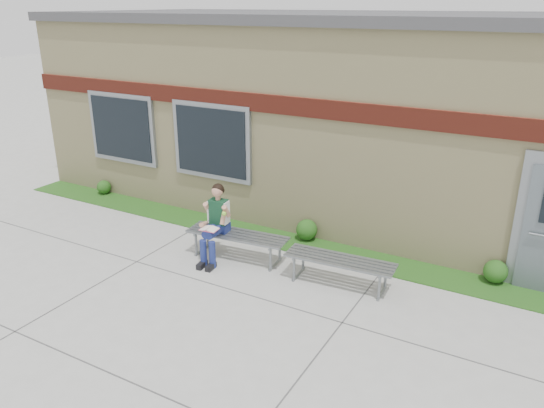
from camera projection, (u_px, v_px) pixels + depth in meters
The scene contains 9 objects.
ground at pixel (266, 321), 7.83m from camera, with size 80.00×80.00×0.00m, color #9E9E99.
grass_strip at pixel (335, 252), 9.95m from camera, with size 16.00×0.80×0.02m, color #134A15.
school_building at pixel (398, 111), 11.96m from camera, with size 16.20×6.22×4.20m.
bench_left at pixel (237, 239), 9.62m from camera, with size 1.92×0.70×0.49m.
bench_right at pixel (340, 265), 8.71m from camera, with size 1.85×0.62×0.47m.
girl at pixel (215, 221), 9.47m from camera, with size 0.52×0.85×1.41m.
shrub_west at pixel (104, 187), 12.93m from camera, with size 0.33×0.33×0.33m, color #134A15.
shrub_mid at pixel (307, 230), 10.40m from camera, with size 0.41×0.41×0.41m, color #134A15.
shrub_east at pixel (496, 271), 8.81m from camera, with size 0.39×0.39×0.39m, color #134A15.
Camera 1 is at (3.35, -5.80, 4.40)m, focal length 35.00 mm.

